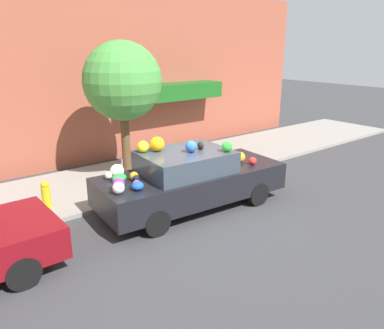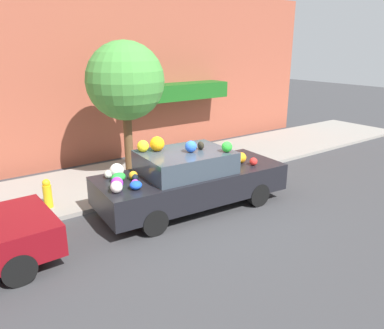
{
  "view_description": "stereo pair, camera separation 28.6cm",
  "coord_description": "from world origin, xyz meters",
  "views": [
    {
      "loc": [
        -5.11,
        -6.57,
        3.75
      ],
      "look_at": [
        0.0,
        0.01,
        1.07
      ],
      "focal_mm": 35.0,
      "sensor_mm": 36.0,
      "label": 1
    },
    {
      "loc": [
        -4.88,
        -6.74,
        3.75
      ],
      "look_at": [
        0.0,
        0.01,
        1.07
      ],
      "focal_mm": 35.0,
      "sensor_mm": 36.0,
      "label": 2
    }
  ],
  "objects": [
    {
      "name": "art_car",
      "position": [
        -0.06,
        0.02,
        0.74
      ],
      "size": [
        4.62,
        2.05,
        1.75
      ],
      "rotation": [
        0.0,
        0.0,
        -0.07
      ],
      "color": "black",
      "rests_on": "ground"
    },
    {
      "name": "ground_plane",
      "position": [
        0.0,
        0.0,
        0.0
      ],
      "size": [
        60.0,
        60.0,
        0.0
      ],
      "primitive_type": "plane",
      "color": "#38383A"
    },
    {
      "name": "building_facade",
      "position": [
        0.15,
        4.91,
        2.73
      ],
      "size": [
        18.0,
        1.2,
        5.54
      ],
      "color": "#9E4C38",
      "rests_on": "ground"
    },
    {
      "name": "street_tree",
      "position": [
        -0.34,
        2.6,
        2.81
      ],
      "size": [
        2.12,
        2.12,
        3.78
      ],
      "color": "brown",
      "rests_on": "sidewalk_curb"
    },
    {
      "name": "sidewalk_curb",
      "position": [
        0.0,
        2.7,
        0.05
      ],
      "size": [
        24.0,
        3.2,
        0.1
      ],
      "color": "gray",
      "rests_on": "ground"
    },
    {
      "name": "fire_hydrant",
      "position": [
        -2.88,
        1.77,
        0.45
      ],
      "size": [
        0.2,
        0.2,
        0.7
      ],
      "color": "gold",
      "rests_on": "sidewalk_curb"
    }
  ]
}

